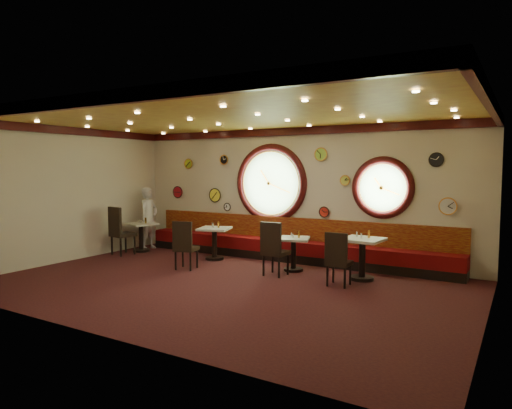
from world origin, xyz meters
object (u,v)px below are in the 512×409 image
condiment_c_salt (291,235)px  condiment_b_bottle (219,225)px  condiment_c_bottle (299,234)px  chair_b (184,242)px  condiment_d_salt (357,234)px  table_d (362,254)px  condiment_d_bottle (369,234)px  table_b (214,239)px  condiment_a_pepper (141,221)px  chair_d (338,256)px  chair_a (119,228)px  condiment_a_salt (139,221)px  table_c (293,250)px  condiment_d_pepper (361,236)px  condiment_a_bottle (146,220)px  condiment_b_pepper (213,225)px  waiter (149,218)px  condiment_c_pepper (293,236)px  condiment_b_salt (213,225)px  table_a (141,234)px  chair_c (273,245)px

condiment_c_salt → condiment_b_bottle: bearing=177.8°
condiment_c_bottle → chair_b: bearing=-152.6°
chair_b → condiment_d_salt: bearing=5.4°
table_d → condiment_d_bottle: (0.10, 0.10, 0.39)m
table_b → condiment_d_bottle: size_ratio=5.41×
table_b → condiment_a_pepper: size_ratio=8.13×
condiment_c_salt → condiment_a_pepper: bearing=-179.1°
chair_d → condiment_d_bottle: size_ratio=3.86×
chair_a → condiment_d_salt: 6.06m
condiment_a_salt → table_c: bearing=-0.9°
condiment_a_pepper → condiment_d_pepper: 6.06m
condiment_d_pepper → condiment_d_bottle: condiment_d_bottle is taller
condiment_b_bottle → chair_a: bearing=-161.9°
chair_b → condiment_a_bottle: 2.57m
table_c → table_d: 1.53m
condiment_d_pepper → condiment_c_bottle: 1.40m
chair_a → condiment_b_pepper: 2.53m
table_b → condiment_d_salt: condiment_d_salt is taller
condiment_d_salt → waiter: 6.01m
table_b → condiment_d_bottle: 3.85m
condiment_b_pepper → condiment_c_pepper: (2.23, -0.16, -0.06)m
waiter → condiment_c_bottle: bearing=-99.4°
condiment_b_salt → condiment_b_pepper: bearing=-44.1°
condiment_a_pepper → waiter: 0.40m
chair_d → condiment_c_pepper: 1.49m
table_b → condiment_b_pepper: bearing=-144.6°
table_b → condiment_c_pepper: (2.21, -0.17, 0.28)m
condiment_a_salt → condiment_b_pepper: bearing=1.1°
table_a → condiment_b_salt: bearing=5.0°
condiment_b_bottle → condiment_d_salt: bearing=-1.4°
condiment_b_salt → condiment_b_pepper: 0.11m
chair_c → chair_d: chair_c is taller
table_c → chair_c: bearing=-102.5°
table_b → waiter: (-2.42, 0.28, 0.36)m
condiment_b_salt → waiter: 2.33m
condiment_d_salt → condiment_c_pepper: bearing=-174.8°
table_a → table_b: 2.32m
table_d → chair_b: chair_b is taller
chair_a → condiment_b_salt: bearing=30.4°
chair_c → condiment_d_salt: bearing=27.7°
chair_b → chair_c: (1.95, 0.48, 0.03)m
chair_b → condiment_d_salt: chair_b is taller
condiment_d_pepper → chair_c: bearing=-160.2°
table_d → condiment_b_salt: bearing=176.8°
condiment_d_pepper → chair_b: bearing=-163.4°
condiment_a_pepper → condiment_c_pepper: size_ratio=1.25×
condiment_a_bottle → condiment_b_bottle: (2.27, 0.13, 0.02)m
table_d → condiment_b_salt: (-3.83, 0.22, 0.31)m
chair_b → condiment_d_salt: (3.48, 1.21, 0.28)m
table_a → chair_b: 2.68m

